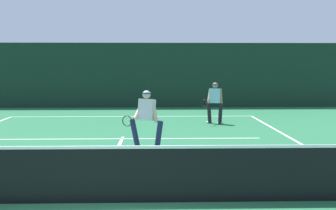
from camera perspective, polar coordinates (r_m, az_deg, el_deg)
The scene contains 8 objects.
ground_plane at distance 7.45m, azimuth -10.29°, elevation -13.11°, with size 80.00×80.00×0.00m, color #276C43.
court_line_baseline_far at distance 18.71m, azimuth -4.94°, elevation -1.57°, with size 10.79×0.10×0.01m, color white.
court_line_service at distance 13.29m, azimuth -6.33°, elevation -4.63°, with size 8.80×0.10×0.01m, color white.
court_line_centre at distance 10.50m, azimuth -7.63°, elevation -7.45°, with size 0.10×6.40×0.01m, color white.
tennis_net at distance 7.30m, azimuth -10.36°, elevation -9.30°, with size 11.82×0.09×1.09m.
player_near at distance 11.39m, azimuth -3.00°, elevation -1.71°, with size 1.12×0.86×1.66m.
player_far at distance 16.47m, azimuth 6.45°, elevation 0.55°, with size 0.96×0.83×1.64m.
back_fence_windscreen at distance 22.42m, azimuth -4.40°, elevation 4.10°, with size 22.78×0.12×3.47m, color black.
Camera 1 is at (1.11, -6.96, 2.41)m, focal length 44.33 mm.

